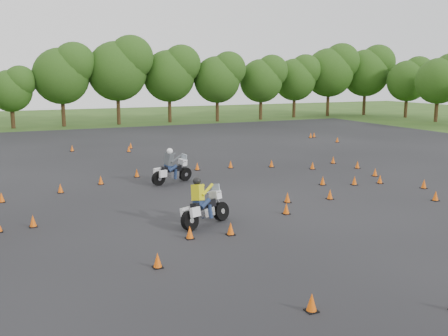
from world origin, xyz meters
TOP-DOWN VIEW (x-y plane):
  - ground at (0.00, 0.00)m, footprint 140.00×140.00m
  - asphalt_pad at (0.00, 6.00)m, footprint 62.00×62.00m
  - treeline at (0.61, 35.05)m, footprint 87.00×32.35m
  - traffic_cones at (-0.07, 5.51)m, footprint 36.22×33.17m
  - rider_grey at (-1.78, 6.94)m, footprint 2.63×1.53m
  - rider_yellow at (-2.96, -1.01)m, footprint 2.59×1.72m

SIDE VIEW (x-z plane):
  - ground at x=0.00m, z-range 0.00..0.00m
  - asphalt_pad at x=0.00m, z-range 0.01..0.01m
  - traffic_cones at x=-0.07m, z-range 0.01..0.46m
  - rider_yellow at x=-2.96m, z-range 0.00..1.93m
  - rider_grey at x=-1.78m, z-range 0.00..1.95m
  - treeline at x=0.61m, z-range -0.69..10.05m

